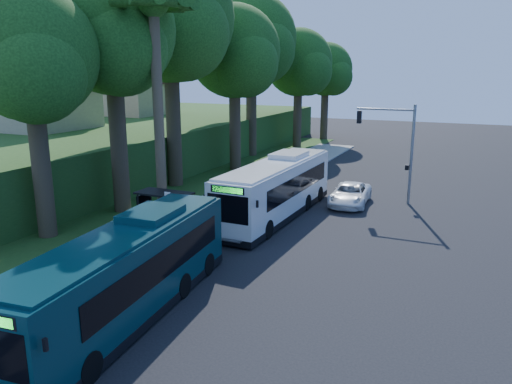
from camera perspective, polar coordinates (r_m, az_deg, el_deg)
The scene contains 19 objects.
ground at distance 28.94m, azimuth 4.77°, elevation -5.01°, with size 140.00×140.00×0.00m, color black.
sidewalk at distance 31.96m, azimuth -7.67°, elevation -3.14°, with size 4.50×70.00×0.12m, color gray.
red_curb at distance 27.58m, azimuth -7.97°, elevation -5.92°, with size 0.25×30.00×0.13m, color maroon.
grass_verge at distance 39.04m, azimuth -10.93°, elevation -0.19°, with size 8.00×70.00×0.06m, color #234719.
bus_shelter at distance 29.17m, azimuth -10.65°, elevation -1.34°, with size 3.20×1.51×2.55m.
stop_sign_pole at distance 26.38m, azimuth -10.00°, elevation -2.31°, with size 0.35×0.06×3.17m.
traffic_signal_pole at distance 36.58m, azimuth 15.87°, elevation 5.62°, with size 4.10×0.30×7.00m.
palm_tree at distance 29.99m, azimuth -11.61°, elevation 19.42°, with size 4.20×4.20×14.40m.
hillside_backdrop at distance 54.52m, azimuth -16.47°, elevation 6.02°, with size 24.00×60.00×8.80m.
tree_0 at distance 33.62m, azimuth -16.05°, elevation 16.53°, with size 8.40×8.00×15.70m.
tree_1 at distance 40.73m, azimuth -9.71°, elevation 18.45°, with size 10.50×10.00×18.26m.
tree_2 at distance 46.80m, azimuth -2.39°, elevation 15.24°, with size 8.82×8.40×15.12m.
tree_3 at distance 54.92m, azimuth -0.44°, elevation 16.61°, with size 10.08×9.60×17.28m.
tree_4 at distance 61.35m, azimuth 4.96°, elevation 14.17°, with size 8.40×8.00×14.14m.
tree_5 at distance 68.66m, azimuth 8.03°, elevation 13.41°, with size 7.35×7.00×12.86m.
tree_6 at distance 29.58m, azimuth -24.30°, elevation 13.40°, with size 7.56×7.20×13.74m.
white_bus at distance 32.18m, azimuth 2.41°, elevation 0.50°, with size 3.06×13.14×3.90m.
teal_bus at distance 19.86m, azimuth -14.48°, elevation -8.80°, with size 3.88×12.76×3.75m.
pickup at distance 35.90m, azimuth 10.70°, elevation -0.24°, with size 2.46×5.32×1.48m, color white.
Camera 1 is at (9.02, -25.87, 9.33)m, focal length 35.00 mm.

